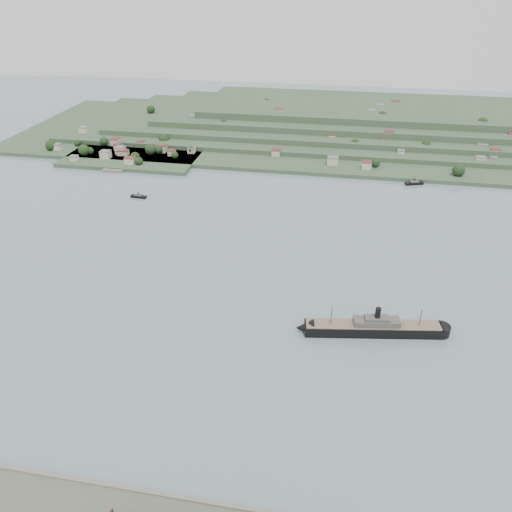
# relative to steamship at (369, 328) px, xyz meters

# --- Properties ---
(ground) EXTENTS (1400.00, 1400.00, 0.00)m
(ground) POSITION_rel_steamship_xyz_m (-61.92, 24.11, -4.09)
(ground) COLOR slate
(ground) RESTS_ON ground
(far_peninsula) EXTENTS (760.00, 309.00, 30.00)m
(far_peninsula) POSITION_rel_steamship_xyz_m (-34.01, 417.21, 7.79)
(far_peninsula) COLOR #3B5539
(far_peninsula) RESTS_ON ground
(steamship) EXTENTS (92.05, 24.23, 22.16)m
(steamship) POSITION_rel_steamship_xyz_m (0.00, 0.00, 0.00)
(steamship) COLOR black
(steamship) RESTS_ON ground
(ferry_west) EXTENTS (15.72, 5.30, 5.80)m
(ferry_west) POSITION_rel_steamship_xyz_m (-213.45, 167.53, -2.69)
(ferry_west) COLOR black
(ferry_west) RESTS_ON ground
(ferry_east) EXTENTS (19.11, 10.61, 6.91)m
(ferry_east) POSITION_rel_steamship_xyz_m (48.24, 249.11, -2.43)
(ferry_east) COLOR black
(ferry_east) RESTS_ON ground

